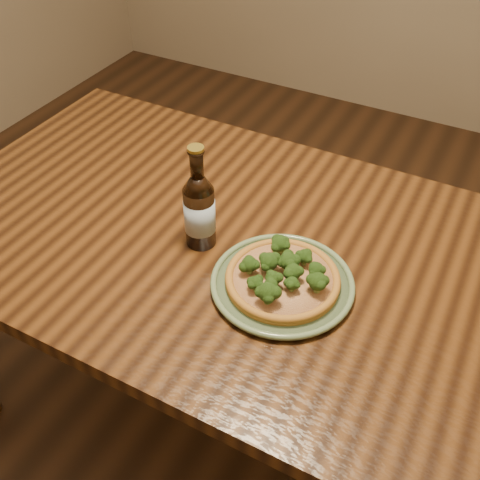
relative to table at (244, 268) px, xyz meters
The scene contains 5 objects.
ground 0.66m from the table, 90.00° to the right, with size 4.50×4.50×0.00m, color #382111.
table is the anchor object (origin of this frame).
plate 0.20m from the table, 33.52° to the right, with size 0.31×0.31×0.02m.
pizza 0.21m from the table, 33.65° to the right, with size 0.25×0.25×0.07m.
beer_bottle 0.21m from the table, 149.75° to the right, with size 0.07×0.07×0.26m.
Camera 1 is at (0.45, -0.77, 1.63)m, focal length 42.00 mm.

